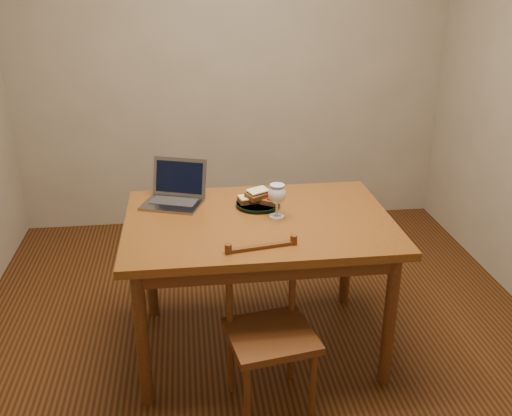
{
  "coord_description": "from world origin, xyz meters",
  "views": [
    {
      "loc": [
        -0.35,
        -2.6,
        1.88
      ],
      "look_at": [
        -0.03,
        -0.08,
        0.8
      ],
      "focal_mm": 40.0,
      "sensor_mm": 36.0,
      "label": 1
    }
  ],
  "objects": [
    {
      "name": "sandwich_top",
      "position": [
        -0.0,
        0.09,
        0.81
      ],
      "size": [
        0.14,
        0.13,
        0.04
      ],
      "primitive_type": null,
      "rotation": [
        0.0,
        0.0,
        0.58
      ],
      "color": "#381E0C",
      "rests_on": "plate"
    },
    {
      "name": "sandwich_tomato",
      "position": [
        0.04,
        0.07,
        0.78
      ],
      "size": [
        0.14,
        0.12,
        0.04
      ],
      "primitive_type": null,
      "rotation": [
        0.0,
        0.0,
        -0.6
      ],
      "color": "#381E0C",
      "rests_on": "plate"
    },
    {
      "name": "floor",
      "position": [
        0.0,
        0.0,
        -0.01
      ],
      "size": [
        3.2,
        3.2,
        0.02
      ],
      "primitive_type": "cube",
      "color": "black",
      "rests_on": "ground"
    },
    {
      "name": "laptop",
      "position": [
        -0.42,
        0.2,
        0.8
      ],
      "size": [
        0.36,
        0.35,
        0.21
      ],
      "rotation": [
        0.0,
        0.0,
        -0.34
      ],
      "color": "slate",
      "rests_on": "table"
    },
    {
      "name": "sandwich_cheese",
      "position": [
        -0.04,
        0.09,
        0.78
      ],
      "size": [
        0.13,
        0.09,
        0.04
      ],
      "primitive_type": null,
      "rotation": [
        0.0,
        0.0,
        0.19
      ],
      "color": "#381E0C",
      "rests_on": "plate"
    },
    {
      "name": "table",
      "position": [
        -0.02,
        -0.08,
        0.65
      ],
      "size": [
        1.3,
        0.9,
        0.74
      ],
      "color": "#481F0C",
      "rests_on": "floor"
    },
    {
      "name": "front_wall",
      "position": [
        0.0,
        -1.61,
        1.3
      ],
      "size": [
        3.2,
        0.02,
        2.6
      ],
      "primitive_type": "cube",
      "color": "gray",
      "rests_on": "floor"
    },
    {
      "name": "chair",
      "position": [
        -0.03,
        -0.51,
        0.43
      ],
      "size": [
        0.42,
        0.41,
        0.4
      ],
      "rotation": [
        0.0,
        0.0,
        0.17
      ],
      "color": "#3F200D",
      "rests_on": "floor"
    },
    {
      "name": "plate",
      "position": [
        -0.0,
        0.08,
        0.75
      ],
      "size": [
        0.23,
        0.23,
        0.02
      ],
      "primitive_type": "cylinder",
      "color": "black",
      "rests_on": "table"
    },
    {
      "name": "milk_glass",
      "position": [
        0.07,
        -0.07,
        0.83
      ],
      "size": [
        0.09,
        0.09,
        0.17
      ],
      "primitive_type": null,
      "color": "white",
      "rests_on": "table"
    },
    {
      "name": "back_wall",
      "position": [
        0.0,
        1.61,
        1.3
      ],
      "size": [
        3.2,
        0.02,
        2.6
      ],
      "primitive_type": "cube",
      "color": "gray",
      "rests_on": "floor"
    }
  ]
}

